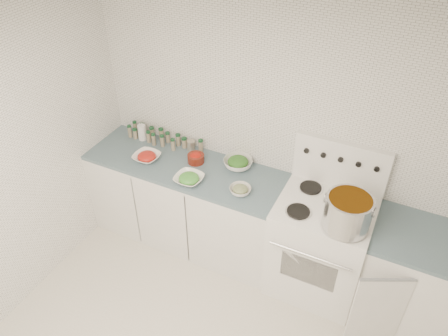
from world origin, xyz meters
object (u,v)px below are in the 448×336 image
at_px(stock_pot, 348,211).
at_px(stove, 320,244).
at_px(bowl_snowpea, 189,179).
at_px(bowl_tomato, 147,157).

bearing_deg(stock_pot, stove, 135.92).
relative_size(stove, bowl_snowpea, 5.46).
distance_m(stove, stock_pot, 0.64).
relative_size(stock_pot, bowl_snowpea, 1.47).
height_order(stock_pot, bowl_tomato, stock_pot).
xyz_separation_m(bowl_tomato, bowl_snowpea, (0.50, -0.11, 0.00)).
distance_m(bowl_tomato, bowl_snowpea, 0.52).
xyz_separation_m(stove, stock_pot, (0.18, -0.17, 0.59)).
relative_size(bowl_tomato, bowl_snowpea, 0.98).
xyz_separation_m(stock_pot, bowl_snowpea, (-1.33, -0.01, -0.15)).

